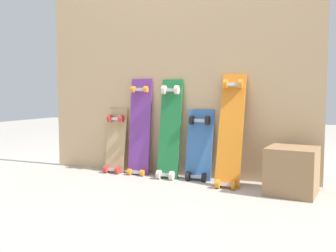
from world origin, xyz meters
name	(u,v)px	position (x,y,z in m)	size (l,w,h in m)	color
ground_plane	(171,176)	(0.00, 0.00, 0.00)	(12.00, 12.00, 0.00)	#B2AAA0
plywood_wall_panel	(174,80)	(0.00, 0.07, 0.78)	(2.27, 0.04, 1.55)	tan
skateboard_natural	(116,144)	(-0.50, -0.02, 0.24)	(0.18, 0.17, 0.60)	tan
skateboard_purple	(140,131)	(-0.27, -0.01, 0.36)	(0.18, 0.16, 0.85)	#6B338C
skateboard_green	(169,132)	(0.00, -0.04, 0.36)	(0.17, 0.21, 0.84)	#1E7238
skateboard_blue	(199,149)	(0.24, -0.03, 0.24)	(0.20, 0.18, 0.60)	#386BAD
skateboard_orange	(230,134)	(0.50, -0.10, 0.37)	(0.18, 0.33, 0.88)	orange
wooden_crate	(292,171)	(0.93, -0.21, 0.16)	(0.31, 0.31, 0.31)	#99724C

